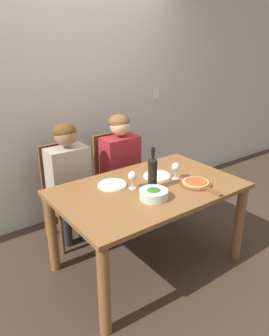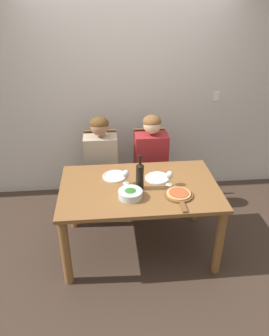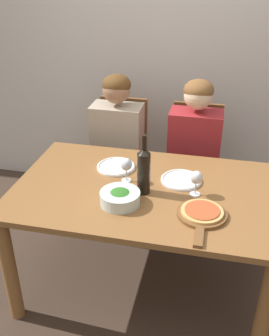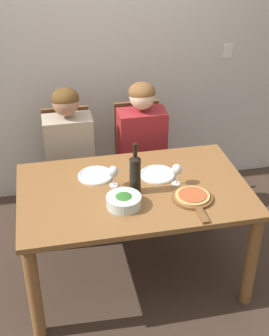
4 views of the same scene
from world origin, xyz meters
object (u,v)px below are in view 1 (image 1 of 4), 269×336
Objects in this scene: chair_left at (65,191)px; wine_glass_right at (176,168)px; dinner_plate_right at (157,176)px; dinner_plate_left at (112,185)px; chair_right at (115,177)px; wine_glass_left at (132,177)px; wine_bottle at (152,173)px; person_woman at (69,174)px; pizza_on_board at (197,184)px; person_man at (121,161)px; broccoli_bowl at (154,194)px.

wine_glass_right is (0.66, -0.86, 0.36)m from chair_left.
dinner_plate_right is 0.19m from wine_glass_right.
dinner_plate_left is 1.00× the size of dinner_plate_right.
chair_right is at bearing 55.26° from dinner_plate_left.
chair_left reaches higher than dinner_plate_left.
wine_bottle is at bearing -40.23° from wine_glass_left.
person_woman is 4.92× the size of dinner_plate_right.
dinner_plate_left and dinner_plate_right have the same top height.
wine_glass_left is (-0.47, 0.27, 0.09)m from pizza_on_board.
person_man is at bearing -11.33° from chair_left.
chair_left is 2.70× the size of wine_bottle.
person_woman reaches higher than chair_left.
person_man reaches higher than chair_right.
broccoli_bowl is 0.41m from dinner_plate_left.
wine_glass_left is at bearing 171.29° from wine_glass_right.
wine_glass_left is 0.42m from wine_glass_right.
wine_bottle reaches higher than pizza_on_board.
pizza_on_board is (0.44, -0.02, -0.02)m from broccoli_bowl.
pizza_on_board is (0.71, -0.94, 0.05)m from person_woman.
dinner_plate_left is 1.62× the size of wine_glass_left.
wine_glass_left reaches higher than broccoli_bowl.
chair_right is 1.12m from broccoli_bowl.
wine_glass_left is (-0.32, -0.07, 0.10)m from dinner_plate_right.
wine_glass_right is (-0.05, 0.20, 0.09)m from pizza_on_board.
dinner_plate_left is (-0.45, -0.53, 0.05)m from person_man.
wine_bottle is 0.30m from wine_glass_right.
wine_bottle is (-0.23, -0.89, 0.40)m from chair_right.
broccoli_bowl is at bearing -73.90° from person_woman.
chair_right is at bearing 0.00° from chair_left.
chair_right is 0.80× the size of person_woman.
broccoli_bowl is at bearing -109.48° from person_man.
broccoli_bowl is (-0.10, -0.14, -0.11)m from wine_bottle.
chair_left is at bearing 112.03° from wine_bottle.
dinner_plate_right is (0.56, -0.61, 0.05)m from person_woman.
broccoli_bowl is at bearing -155.53° from wine_glass_right.
chair_left is 6.37× the size of wine_glass_left.
wine_bottle is at bearing -47.57° from dinner_plate_left.
person_woman is 3.37× the size of wine_bottle.
broccoli_bowl is 0.25m from wine_glass_left.
pizza_on_board is (0.71, -1.06, 0.27)m from chair_left.
pizza_on_board reaches higher than dinner_plate_left.
wine_glass_left is (0.24, -0.67, 0.14)m from person_woman.
dinner_plate_right is at bearing -92.49° from person_man.
wine_bottle is at bearing -172.54° from wine_glass_right.
chair_right reaches higher than pizza_on_board.
person_woman is 1.00× the size of person_man.
chair_right is 0.25m from person_man.
wine_glass_right is (0.39, 0.18, 0.07)m from broccoli_bowl.
person_woman is at bearing -168.67° from chair_right.
chair_left and chair_right have the same top height.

